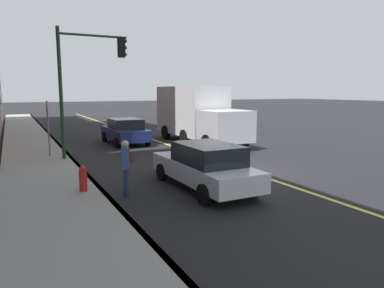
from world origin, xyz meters
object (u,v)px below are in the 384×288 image
Objects in this scene: car_white at (205,166)px; car_navy at (125,131)px; pedestrian_with_backpack at (126,163)px; traffic_light_mast at (86,72)px; truck_white at (196,113)px; fire_hydrant at (83,181)px; street_sign_post at (48,125)px.

car_navy is at bearing -3.19° from car_white.
traffic_light_mast is at bearing -1.10° from pedestrian_with_backpack.
car_white is 2.79× the size of pedestrian_with_backpack.
pedestrian_with_backpack is 0.29× the size of traffic_light_mast.
traffic_light_mast reaches higher than truck_white.
car_navy is 10.97m from fire_hydrant.
truck_white is at bearing -67.85° from traffic_light_mast.
street_sign_post is (7.34, 1.50, 0.61)m from pedestrian_with_backpack.
street_sign_post is 6.90m from fire_hydrant.
street_sign_post reaches higher than pedestrian_with_backpack.
truck_white reaches higher than fire_hydrant.
street_sign_post is at bearing 125.48° from car_navy.
fire_hydrant is (0.54, 1.19, -0.53)m from pedestrian_with_backpack.
fire_hydrant is at bearing 135.73° from truck_white.
car_navy is at bearing -16.31° from pedestrian_with_backpack.
traffic_light_mast reaches higher than car_white.
car_white is 10.78m from truck_white.
traffic_light_mast is 6.28× the size of fire_hydrant.
car_white is 8.77m from street_sign_post.
car_navy is 4.79× the size of fire_hydrant.
pedestrian_with_backpack is 0.63× the size of street_sign_post.
fire_hydrant is at bearing 167.14° from traffic_light_mast.
truck_white is 3.00× the size of street_sign_post.
pedestrian_with_backpack is at bearing 80.34° from car_white.
pedestrian_with_backpack is at bearing 141.77° from truck_white.
pedestrian_with_backpack is 1.41m from fire_hydrant.
pedestrian_with_backpack is at bearing -168.46° from street_sign_post.
car_white is at bearing -152.80° from street_sign_post.
traffic_light_mast is at bearing 112.15° from truck_white.
truck_white is 8.00m from traffic_light_mast.
street_sign_post is (-3.28, 4.61, 0.83)m from car_navy.
fire_hydrant is at bearing 156.90° from car_navy.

